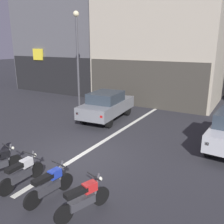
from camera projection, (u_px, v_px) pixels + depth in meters
ground_plane at (78, 157)px, 9.39m from camera, size 120.00×120.00×0.00m
lane_centre_line at (141, 118)px, 14.36m from camera, size 0.20×18.00×0.01m
car_grey_crossing_near at (107, 105)px, 13.88m from camera, size 2.11×4.24×1.64m
car_blue_down_street at (203, 87)px, 19.70m from camera, size 2.22×4.27×1.64m
street_lamp at (77, 51)px, 15.21m from camera, size 0.36×0.36×6.21m
motorcycle_white_row_left_mid at (22, 172)px, 7.38m from camera, size 0.55×1.67×0.98m
motorcycle_blue_row_centre at (50, 184)px, 6.76m from camera, size 0.55×1.67×0.98m
motorcycle_red_row_right_mid at (84, 198)px, 6.14m from camera, size 0.68×1.60×0.98m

